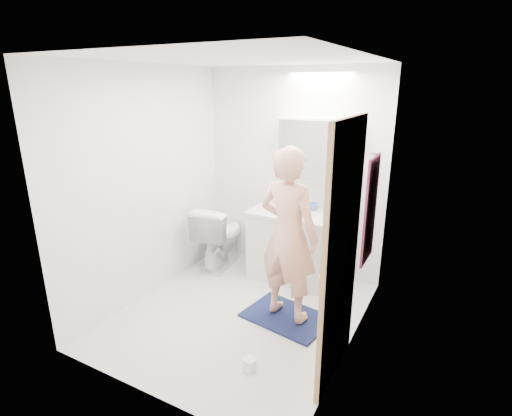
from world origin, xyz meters
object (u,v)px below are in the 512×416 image
Objects in this scene: soap_bottle_a at (276,196)px; soap_bottle_b at (280,197)px; medicine_cabinet at (316,150)px; toilet at (220,235)px; toilet_paper_roll at (250,364)px; toothbrush_cup at (314,207)px; person at (288,235)px; vanity_cabinet at (291,247)px.

soap_bottle_b is (0.03, 0.03, -0.02)m from soap_bottle_a.
medicine_cabinet is 1.10× the size of toilet.
toilet is at bearing -156.50° from soap_bottle_b.
toilet_paper_roll is (0.62, -1.78, -0.88)m from soap_bottle_a.
medicine_cabinet is 4.66× the size of soap_bottle_b.
soap_bottle_a is at bearing -164.37° from toilet.
toilet is at bearing -166.13° from toothbrush_cup.
toilet is 1.49m from person.
soap_bottle_a is (-0.59, 0.97, 0.06)m from person.
toothbrush_cup is at bearing -61.84° from medicine_cabinet.
person reaches higher than toilet_paper_roll.
toilet_paper_roll is (0.04, -0.81, -0.83)m from person.
toilet_paper_roll is (0.18, -1.84, -1.45)m from medicine_cabinet.
medicine_cabinet is 1.58m from toilet.
toothbrush_cup is at bearing -73.71° from person.
toothbrush_cup is (0.03, -0.05, -0.64)m from medicine_cabinet.
toilet_paper_roll is at bearing -70.63° from soap_bottle_a.
vanity_cabinet is at bearing -59.34° from person.
toothbrush_cup is 0.83× the size of toilet_paper_roll.
soap_bottle_b is at bearing 142.69° from vanity_cabinet.
vanity_cabinet reaches higher than toilet_paper_roll.
medicine_cabinet is 0.71m from soap_bottle_b.
person is 15.05× the size of toilet_paper_roll.
soap_bottle_a is (-0.27, 0.15, 0.54)m from vanity_cabinet.
vanity_cabinet is 0.60m from soap_bottle_b.
person is 1.16m from toilet_paper_roll.
toilet_paper_roll is (0.16, -1.79, -0.81)m from toothbrush_cup.
vanity_cabinet is at bearing -37.31° from soap_bottle_b.
vanity_cabinet is at bearing -29.12° from soap_bottle_a.
toothbrush_cup reaches higher than vanity_cabinet.
vanity_cabinet is 1.13× the size of toilet.
soap_bottle_a reaches higher than toothbrush_cup.
person reaches higher than toilet.
toothbrush_cup is at bearing 1.22° from soap_bottle_a.
person is (0.14, -1.03, -0.62)m from medicine_cabinet.
toothbrush_cup is (0.47, 0.01, -0.07)m from soap_bottle_a.
person reaches higher than soap_bottle_b.
toothbrush_cup is (0.20, 0.16, 0.47)m from vanity_cabinet.
medicine_cabinet is 0.53× the size of person.
medicine_cabinet is (0.17, 0.21, 1.11)m from vanity_cabinet.
medicine_cabinet is at bearing 4.20° from soap_bottle_b.
vanity_cabinet is at bearing -141.26° from toothbrush_cup.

